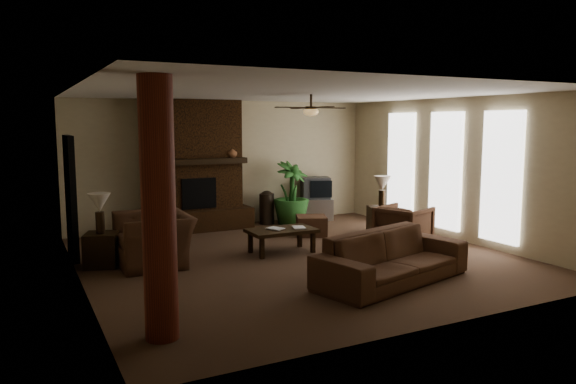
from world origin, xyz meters
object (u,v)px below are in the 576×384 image
ottoman (311,226)px  floor_vase (267,205)px  log_column (159,210)px  lamp_left (99,206)px  side_table_right (380,219)px  coffee_table (282,232)px  armchair_left (154,231)px  side_table_left (102,250)px  lamp_right (382,185)px  sofa (392,249)px  armchair_right (404,225)px  tv_stand (314,209)px  floor_plant (291,207)px

ottoman → floor_vase: 1.60m
log_column → lamp_left: log_column is taller
ottoman → side_table_right: (1.47, -0.39, 0.08)m
coffee_table → side_table_right: 2.78m
armchair_left → side_table_left: (-0.78, 0.26, -0.29)m
lamp_right → log_column: bearing=-147.4°
sofa → log_column: bearing=174.3°
sofa → armchair_right: sofa is taller
floor_vase → sofa: bearing=-93.4°
sofa → armchair_left: armchair_left is taller
armchair_left → side_table_left: armchair_left is taller
log_column → side_table_left: (-0.14, 3.36, -1.12)m
sofa → lamp_right: size_ratio=3.85×
armchair_right → side_table_right: 1.46m
coffee_table → floor_vase: size_ratio=1.56×
tv_stand → side_table_left: side_table_left is taller
log_column → ottoman: size_ratio=4.67×
armchair_right → side_table_left: 5.33m
lamp_left → side_table_right: lamp_left is taller
armchair_left → armchair_right: armchair_left is taller
floor_vase → ottoman: bearing=-79.3°
lamp_left → armchair_right: bearing=-12.1°
coffee_table → tv_stand: size_ratio=1.41×
floor_plant → floor_vase: bearing=147.4°
coffee_table → floor_vase: bearing=70.6°
log_column → floor_vase: (3.79, 5.53, -0.97)m
armchair_right → side_table_right: bearing=-40.6°
log_column → tv_stand: bearing=47.6°
armchair_left → floor_vase: (3.15, 2.43, -0.13)m
log_column → side_table_right: (5.56, 3.58, -1.12)m
log_column → side_table_left: bearing=92.3°
lamp_left → side_table_left: bearing=68.9°
side_table_left → ottoman: bearing=8.2°
sofa → coffee_table: 2.43m
ottoman → tv_stand: bearing=58.2°
armchair_right → side_table_left: armchair_right is taller
log_column → side_table_right: 6.71m
log_column → floor_vase: 6.77m
floor_plant → side_table_left: floor_plant is taller
coffee_table → ottoman: (1.22, 1.08, -0.17)m
armchair_right → floor_plant: 3.11m
ottoman → floor_plant: 1.28m
log_column → floor_plant: log_column is taller
lamp_left → ottoman: bearing=8.5°
log_column → lamp_left: 3.36m
floor_plant → lamp_left: size_ratio=2.22×
coffee_table → floor_plant: 2.72m
coffee_table → lamp_left: lamp_left is taller
sofa → lamp_left: 4.62m
sofa → armchair_left: bearing=123.6°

